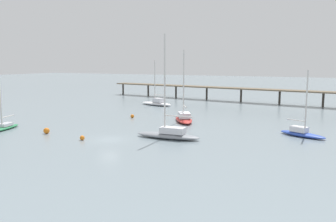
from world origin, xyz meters
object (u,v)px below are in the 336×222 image
at_px(sailboat_white, 157,103).
at_px(sailboat_gray, 169,133).
at_px(sailboat_blue, 302,132).
at_px(mooring_buoy_inner, 82,138).
at_px(pier, 278,86).
at_px(sailboat_red, 184,117).
at_px(mooring_buoy_mid, 132,116).
at_px(sailboat_green, 4,126).
at_px(mooring_buoy_near, 46,131).

height_order(sailboat_white, sailboat_gray, sailboat_gray).
height_order(sailboat_blue, mooring_buoy_inner, sailboat_blue).
distance_m(pier, sailboat_red, 33.22).
relative_size(pier, sailboat_blue, 7.64).
bearing_deg(sailboat_red, sailboat_gray, -75.20).
height_order(sailboat_white, sailboat_blue, sailboat_white).
relative_size(sailboat_blue, mooring_buoy_mid, 13.65).
height_order(pier, sailboat_blue, sailboat_blue).
bearing_deg(sailboat_white, sailboat_gray, -59.85).
relative_size(sailboat_green, mooring_buoy_near, 9.59).
distance_m(sailboat_green, sailboat_gray, 24.98).
relative_size(pier, sailboat_green, 8.44).
height_order(sailboat_red, mooring_buoy_mid, sailboat_red).
bearing_deg(mooring_buoy_mid, mooring_buoy_near, -101.61).
distance_m(sailboat_blue, mooring_buoy_near, 34.88).
bearing_deg(pier, sailboat_white, -150.25).
xyz_separation_m(sailboat_white, sailboat_gray, (17.61, -30.31, 0.11)).
xyz_separation_m(pier, mooring_buoy_mid, (-20.11, -31.93, -4.04)).
height_order(sailboat_white, mooring_buoy_inner, sailboat_white).
relative_size(sailboat_blue, mooring_buoy_near, 10.60).
bearing_deg(sailboat_gray, sailboat_green, -168.09).
distance_m(mooring_buoy_mid, mooring_buoy_near, 17.40).
xyz_separation_m(pier, sailboat_white, (-24.56, -14.04, -3.71)).
bearing_deg(mooring_buoy_inner, sailboat_gray, 30.82).
bearing_deg(sailboat_white, sailboat_red, -50.68).
height_order(pier, mooring_buoy_near, pier).
xyz_separation_m(sailboat_blue, sailboat_gray, (-15.51, -8.87, 0.16)).
bearing_deg(sailboat_green, pier, 57.62).
height_order(sailboat_red, mooring_buoy_inner, sailboat_red).
height_order(pier, sailboat_white, sailboat_white).
bearing_deg(mooring_buoy_mid, pier, 57.80).
height_order(sailboat_green, mooring_buoy_near, sailboat_green).
xyz_separation_m(sailboat_green, sailboat_red, (21.00, 18.17, 0.17)).
bearing_deg(mooring_buoy_mid, sailboat_green, -122.72).
bearing_deg(mooring_buoy_mid, mooring_buoy_inner, -78.74).
height_order(sailboat_green, mooring_buoy_mid, sailboat_green).
distance_m(sailboat_blue, mooring_buoy_mid, 28.88).
height_order(sailboat_blue, mooring_buoy_mid, sailboat_blue).
height_order(sailboat_blue, sailboat_green, sailboat_blue).
relative_size(sailboat_white, sailboat_red, 0.86).
xyz_separation_m(sailboat_gray, mooring_buoy_near, (-16.66, -4.63, -0.34)).
height_order(sailboat_blue, sailboat_red, sailboat_red).
distance_m(sailboat_blue, sailboat_green, 42.34).
relative_size(sailboat_blue, sailboat_gray, 0.66).
xyz_separation_m(sailboat_white, sailboat_red, (14.17, -17.29, 0.05)).
height_order(sailboat_gray, mooring_buoy_mid, sailboat_gray).
xyz_separation_m(pier, sailboat_blue, (8.55, -35.48, -3.76)).
height_order(pier, sailboat_green, pier).
bearing_deg(mooring_buoy_inner, sailboat_blue, 30.17).
distance_m(pier, sailboat_white, 28.54).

